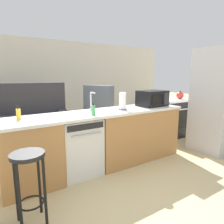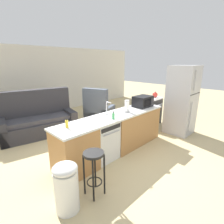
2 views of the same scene
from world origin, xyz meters
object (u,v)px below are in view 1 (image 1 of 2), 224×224
at_px(armchair, 103,117).
at_px(kettle, 180,95).
at_px(soap_bottle, 93,110).
at_px(stove_range, 170,117).
at_px(dishwasher, 78,146).
at_px(couch, 23,121).
at_px(refrigerator, 216,101).
at_px(microwave, 152,98).
at_px(dish_soap_bottle, 18,114).
at_px(bar_stool, 29,173).
at_px(paper_towel_roll, 123,101).

bearing_deg(armchair, kettle, -48.53).
bearing_deg(soap_bottle, kettle, 13.16).
bearing_deg(stove_range, dishwasher, -168.09).
bearing_deg(couch, kettle, -31.00).
bearing_deg(refrigerator, soap_bottle, 171.48).
relative_size(microwave, kettle, 2.44).
xyz_separation_m(dishwasher, soap_bottle, (0.17, -0.19, 0.55)).
xyz_separation_m(microwave, couch, (-1.86, 2.32, -0.65)).
bearing_deg(armchair, microwave, -91.28).
bearing_deg(microwave, dishwasher, 179.95).
distance_m(refrigerator, microwave, 1.26).
bearing_deg(stove_range, kettle, -36.68).
height_order(kettle, armchair, armchair).
xyz_separation_m(dish_soap_bottle, bar_stool, (-0.06, -0.81, -0.44)).
height_order(soap_bottle, dish_soap_bottle, same).
bearing_deg(armchair, dishwasher, -129.28).
bearing_deg(soap_bottle, stove_range, 16.79).
height_order(refrigerator, couch, refrigerator).
height_order(microwave, dish_soap_bottle, microwave).
bearing_deg(paper_towel_roll, dishwasher, 177.82).
xyz_separation_m(stove_range, paper_towel_roll, (-1.82, -0.58, 0.59)).
height_order(dishwasher, paper_towel_roll, paper_towel_roll).
xyz_separation_m(paper_towel_roll, couch, (-1.17, 2.35, -0.64)).
distance_m(kettle, armchair, 2.00).
relative_size(microwave, couch, 0.23).
bearing_deg(stove_range, armchair, 130.00).
distance_m(dishwasher, microwave, 1.59).
relative_size(microwave, soap_bottle, 2.84).
distance_m(stove_range, dish_soap_bottle, 3.43).
bearing_deg(refrigerator, armchair, 114.45).
bearing_deg(kettle, paper_towel_roll, -167.15).
bearing_deg(paper_towel_roll, soap_bottle, -165.85).
bearing_deg(dish_soap_bottle, microwave, -2.09).
height_order(microwave, kettle, microwave).
bearing_deg(bar_stool, kettle, 17.81).
bearing_deg(dishwasher, kettle, 8.68).
height_order(refrigerator, soap_bottle, refrigerator).
bearing_deg(refrigerator, dishwasher, 168.07).
bearing_deg(refrigerator, stove_range, 89.99).
xyz_separation_m(dishwasher, stove_range, (2.60, 0.55, 0.03)).
distance_m(refrigerator, paper_towel_roll, 1.89).
xyz_separation_m(refrigerator, armchair, (-1.09, 2.40, -0.62)).
distance_m(paper_towel_roll, soap_bottle, 0.64).
bearing_deg(paper_towel_roll, refrigerator, -15.97).
relative_size(dish_soap_bottle, bar_stool, 0.24).
relative_size(dishwasher, stove_range, 0.93).
xyz_separation_m(kettle, bar_stool, (-3.58, -1.15, -0.45)).
xyz_separation_m(stove_range, dish_soap_bottle, (-3.36, -0.47, 0.52)).
distance_m(kettle, couch, 3.73).
distance_m(soap_bottle, armchair, 2.51).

